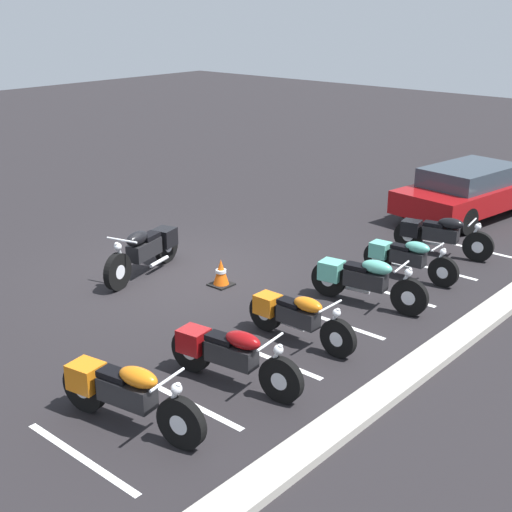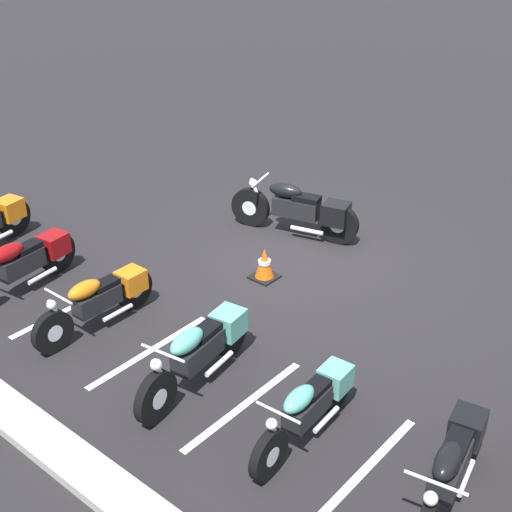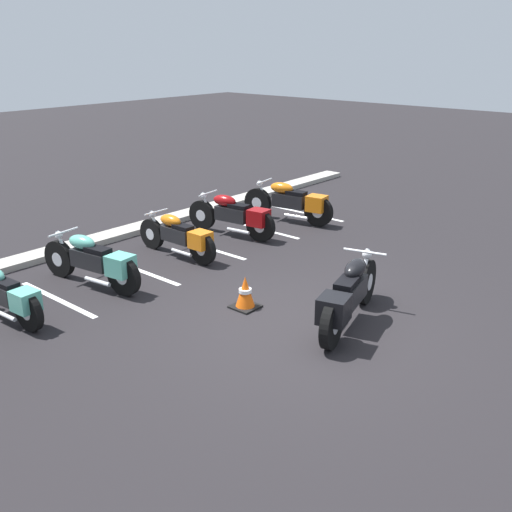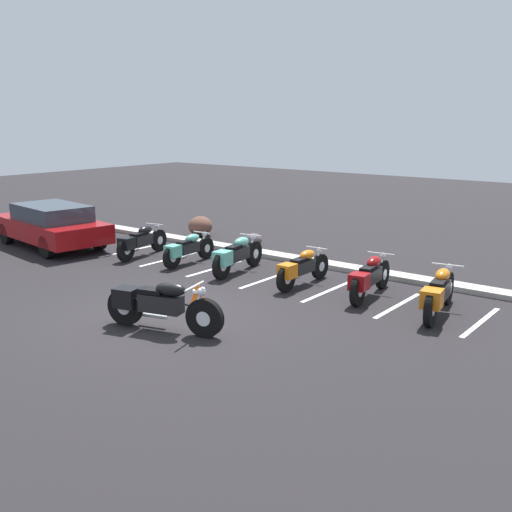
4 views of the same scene
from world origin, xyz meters
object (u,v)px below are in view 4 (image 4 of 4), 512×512
object	(u,v)px
motorcycle_black_featured	(158,304)
parked_bike_5	(439,293)
parked_bike_4	(369,277)
parked_bike_3	(301,268)
parked_bike_1	(187,249)
car_red	(51,225)
parked_bike_2	(236,255)
parked_bike_0	(140,241)
traffic_cone	(198,293)
landscape_rock_1	(254,240)
landscape_rock_0	(200,226)

from	to	relation	value
motorcycle_black_featured	parked_bike_5	world-z (taller)	motorcycle_black_featured
parked_bike_4	parked_bike_3	bearing A→B (deg)	86.46
parked_bike_1	parked_bike_3	bearing A→B (deg)	-92.35
parked_bike_1	parked_bike_4	distance (m)	5.23
car_red	parked_bike_2	bearing A→B (deg)	-163.44
parked_bike_0	motorcycle_black_featured	bearing A→B (deg)	-139.34
parked_bike_0	parked_bike_5	world-z (taller)	parked_bike_5
parked_bike_5	parked_bike_4	bearing A→B (deg)	71.29
parked_bike_4	car_red	distance (m)	10.03
parked_bike_2	traffic_cone	bearing A→B (deg)	-165.65
parked_bike_4	landscape_rock_1	distance (m)	5.81
landscape_rock_0	parked_bike_3	bearing A→B (deg)	-26.68
motorcycle_black_featured	parked_bike_1	xyz separation A→B (m)	(-3.14, 3.95, -0.08)
parked_bike_5	parked_bike_0	bearing A→B (deg)	81.20
parked_bike_0	parked_bike_2	world-z (taller)	parked_bike_2
traffic_cone	landscape_rock_1	bearing A→B (deg)	116.70
parked_bike_0	traffic_cone	distance (m)	4.84
parked_bike_2	landscape_rock_0	world-z (taller)	parked_bike_2
parked_bike_3	landscape_rock_0	size ratio (longest dim) A/B	2.23
car_red	landscape_rock_1	bearing A→B (deg)	-134.26
motorcycle_black_featured	traffic_cone	world-z (taller)	motorcycle_black_featured
parked_bike_3	landscape_rock_1	xyz separation A→B (m)	(-3.53, 2.72, -0.22)
parked_bike_3	traffic_cone	bearing A→B (deg)	159.61
parked_bike_3	parked_bike_5	bearing A→B (deg)	-93.03
parked_bike_3	landscape_rock_0	distance (m)	6.69
landscape_rock_0	parked_bike_4	bearing A→B (deg)	-20.70
parked_bike_0	parked_bike_1	distance (m)	1.65
parked_bike_4	traffic_cone	size ratio (longest dim) A/B	4.20
parked_bike_4	parked_bike_2	bearing A→B (deg)	84.63
landscape_rock_1	landscape_rock_0	bearing A→B (deg)	173.43
parked_bike_3	parked_bike_4	size ratio (longest dim) A/B	0.93
motorcycle_black_featured	parked_bike_2	bearing A→B (deg)	95.31
car_red	landscape_rock_0	bearing A→B (deg)	-112.32
car_red	traffic_cone	size ratio (longest dim) A/B	8.67
parked_bike_3	traffic_cone	size ratio (longest dim) A/B	3.93
parked_bike_4	traffic_cone	xyz separation A→B (m)	(-2.57, -2.61, -0.22)
parked_bike_5	parked_bike_1	bearing A→B (deg)	79.97
parked_bike_1	landscape_rock_1	world-z (taller)	parked_bike_1
car_red	parked_bike_1	bearing A→B (deg)	-161.36
traffic_cone	parked_bike_1	bearing A→B (deg)	137.89
parked_bike_3	traffic_cone	world-z (taller)	parked_bike_3
parked_bike_1	parked_bike_5	distance (m)	6.86
parked_bike_2	parked_bike_0	bearing A→B (deg)	86.12
parked_bike_1	landscape_rock_0	xyz separation A→B (m)	(-2.42, 3.10, -0.09)
parked_bike_5	car_red	distance (m)	11.63
motorcycle_black_featured	landscape_rock_1	xyz separation A→B (m)	(-3.11, 6.77, -0.29)
parked_bike_0	landscape_rock_0	size ratio (longest dim) A/B	2.30
parked_bike_5	motorcycle_black_featured	bearing A→B (deg)	126.81
parked_bike_4	parked_bike_5	distance (m)	1.66
parked_bike_4	landscape_rock_0	size ratio (longest dim) A/B	2.39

